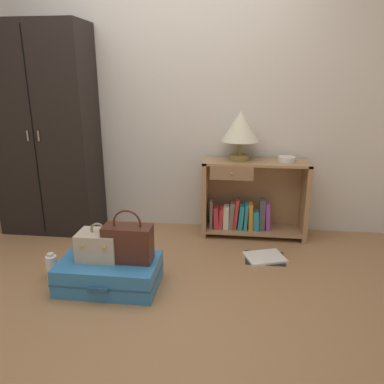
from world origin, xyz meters
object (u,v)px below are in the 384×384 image
(bookshelf, at_px, (250,201))
(train_case, at_px, (99,245))
(wardrobe, at_px, (46,132))
(bottle, at_px, (52,267))
(handbag, at_px, (128,243))
(bowl, at_px, (287,159))
(table_lamp, at_px, (240,128))
(open_book_on_floor, at_px, (265,257))
(suitcase_large, at_px, (109,273))

(bookshelf, bearing_deg, train_case, -136.11)
(wardrobe, distance_m, bottle, 1.35)
(handbag, bearing_deg, bookshelf, 50.42)
(bowl, bearing_deg, bottle, -149.70)
(table_lamp, height_order, open_book_on_floor, table_lamp)
(bottle, bearing_deg, bookshelf, 35.01)
(wardrobe, distance_m, table_lamp, 1.78)
(bottle, bearing_deg, bowl, 30.30)
(bookshelf, distance_m, train_case, 1.50)
(bottle, bearing_deg, wardrobe, 114.37)
(open_book_on_floor, bearing_deg, table_lamp, 114.76)
(wardrobe, height_order, bowl, wardrobe)
(suitcase_large, bearing_deg, bottle, 174.25)
(suitcase_large, relative_size, open_book_on_floor, 1.90)
(bowl, bearing_deg, wardrobe, -177.92)
(bookshelf, distance_m, table_lamp, 0.68)
(handbag, distance_m, bottle, 0.64)
(handbag, bearing_deg, open_book_on_floor, 29.08)
(bookshelf, distance_m, handbag, 1.36)
(train_case, relative_size, bottle, 1.37)
(bottle, relative_size, open_book_on_floor, 0.56)
(table_lamp, xyz_separation_m, bowl, (0.42, -0.01, -0.27))
(wardrobe, xyz_separation_m, train_case, (0.81, -0.97, -0.65))
(wardrobe, xyz_separation_m, bowl, (2.20, 0.08, -0.21))
(open_book_on_floor, bearing_deg, bowl, 70.23)
(bowl, relative_size, open_book_on_floor, 0.41)
(suitcase_large, bearing_deg, train_case, 157.88)
(table_lamp, relative_size, bowl, 2.89)
(wardrobe, bearing_deg, bowl, 2.08)
(bookshelf, xyz_separation_m, suitcase_large, (-1.01, -1.07, -0.23))
(bookshelf, bearing_deg, bottle, -144.99)
(bookshelf, height_order, train_case, bookshelf)
(bowl, relative_size, bottle, 0.73)
(bookshelf, height_order, bowl, bowl)
(suitcase_large, xyz_separation_m, open_book_on_floor, (1.13, 0.57, -0.09))
(table_lamp, distance_m, open_book_on_floor, 1.15)
(bookshelf, bearing_deg, table_lamp, 171.11)
(bookshelf, relative_size, suitcase_large, 1.35)
(handbag, height_order, open_book_on_floor, handbag)
(table_lamp, height_order, suitcase_large, table_lamp)
(train_case, xyz_separation_m, bottle, (-0.38, 0.02, -0.21))
(suitcase_large, xyz_separation_m, train_case, (-0.07, 0.03, 0.20))
(table_lamp, height_order, bowl, table_lamp)
(suitcase_large, height_order, bottle, bottle)
(wardrobe, height_order, train_case, wardrobe)
(train_case, distance_m, open_book_on_floor, 1.35)
(bookshelf, bearing_deg, suitcase_large, -133.28)
(wardrobe, bearing_deg, bottle, -65.63)
(bowl, xyz_separation_m, bottle, (-1.77, -1.03, -0.64))
(handbag, relative_size, bottle, 1.82)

